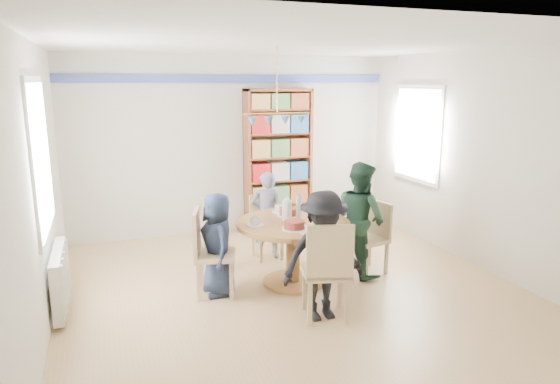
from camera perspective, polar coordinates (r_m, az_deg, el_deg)
name	(u,v)px	position (r m, az deg, el deg)	size (l,w,h in m)	color
ground	(292,289)	(5.78, 1.37, -11.04)	(5.00, 5.00, 0.00)	tan
room_shell	(247,137)	(6.07, -3.83, 6.24)	(5.00, 5.00, 5.00)	white
radiator	(60,279)	(5.61, -23.82, -9.04)	(0.12, 1.00, 0.60)	silver
dining_table	(293,238)	(5.75, 1.50, -5.25)	(1.30, 1.30, 0.75)	#915E2F
chair_left	(208,249)	(5.51, -8.25, -6.44)	(0.53, 0.53, 0.97)	tan
chair_right	(373,234)	(6.25, 10.63, -4.71)	(0.45, 0.45, 0.88)	tan
chair_far	(265,223)	(6.66, -1.70, -3.59)	(0.39, 0.39, 0.84)	tan
chair_near	(327,267)	(4.88, 5.44, -8.57)	(0.55, 0.55, 1.02)	tan
person_left	(218,244)	(5.52, -7.14, -5.94)	(0.56, 0.36, 1.15)	#1A253A
person_right	(360,219)	(6.09, 9.13, -3.03)	(0.67, 0.53, 1.39)	#1A3426
person_far	(267,215)	(6.59, -1.49, -2.65)	(0.43, 0.28, 1.17)	gray
person_near	(323,256)	(4.91, 4.93, -7.31)	(0.84, 0.48, 1.30)	black
bookshelf	(278,161)	(7.82, -0.22, 3.53)	(1.05, 0.31, 2.20)	brown
tableware	(290,216)	(5.69, 1.20, -2.75)	(1.09, 1.09, 0.29)	white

